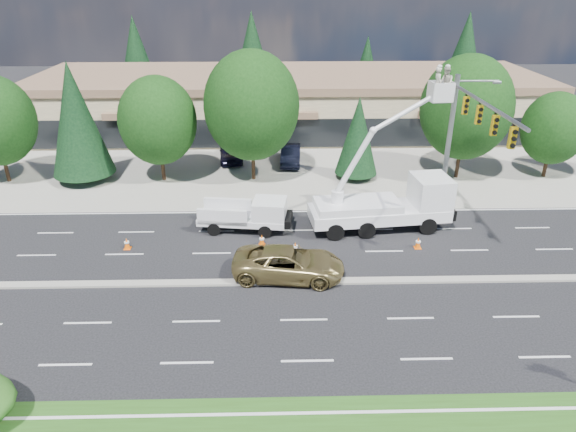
{
  "coord_description": "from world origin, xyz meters",
  "views": [
    {
      "loc": [
        -1.2,
        -22.68,
        14.61
      ],
      "look_at": [
        -0.59,
        3.06,
        2.4
      ],
      "focal_mm": 32.0,
      "sensor_mm": 36.0,
      "label": 1
    }
  ],
  "objects_px": {
    "utility_pickup": "(249,218)",
    "bucket_truck": "(395,196)",
    "minivan": "(289,263)",
    "signal_mast": "(463,131)"
  },
  "relations": [
    {
      "from": "minivan",
      "to": "signal_mast",
      "type": "bearing_deg",
      "value": -52.51
    },
    {
      "from": "minivan",
      "to": "utility_pickup",
      "type": "bearing_deg",
      "value": 29.15
    },
    {
      "from": "signal_mast",
      "to": "bucket_truck",
      "type": "distance_m",
      "value": 5.57
    },
    {
      "from": "bucket_truck",
      "to": "minivan",
      "type": "relative_size",
      "value": 1.71
    },
    {
      "from": "signal_mast",
      "to": "minivan",
      "type": "bearing_deg",
      "value": -148.8
    },
    {
      "from": "signal_mast",
      "to": "bucket_truck",
      "type": "xyz_separation_m",
      "value": [
        -3.94,
        -0.74,
        -3.87
      ]
    },
    {
      "from": "utility_pickup",
      "to": "minivan",
      "type": "distance_m",
      "value": 6.02
    },
    {
      "from": "signal_mast",
      "to": "minivan",
      "type": "height_order",
      "value": "signal_mast"
    },
    {
      "from": "bucket_truck",
      "to": "signal_mast",
      "type": "bearing_deg",
      "value": 4.05
    },
    {
      "from": "utility_pickup",
      "to": "bucket_truck",
      "type": "relative_size",
      "value": 0.56
    }
  ]
}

